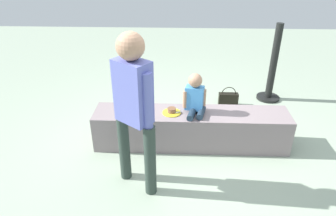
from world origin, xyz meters
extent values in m
plane|color=#97A891|center=(0.00, 0.00, 0.00)|extent=(12.00, 12.00, 0.00)
cube|color=gray|center=(0.00, 0.00, 0.22)|extent=(2.34, 0.45, 0.45)
cylinder|color=#1E3041|center=(0.00, -0.09, 0.49)|extent=(0.13, 0.26, 0.08)
cylinder|color=#1E3041|center=(0.11, -0.07, 0.49)|extent=(0.13, 0.26, 0.08)
cube|color=#4590D6|center=(0.03, 0.03, 0.63)|extent=(0.23, 0.18, 0.28)
sphere|color=tan|center=(0.03, 0.03, 0.85)|extent=(0.16, 0.16, 0.16)
cylinder|color=tan|center=(-0.08, 0.00, 0.62)|extent=(0.05, 0.05, 0.21)
cylinder|color=tan|center=(0.14, 0.06, 0.62)|extent=(0.05, 0.05, 0.21)
cylinder|color=#2A3831|center=(-0.42, -0.86, 0.38)|extent=(0.11, 0.11, 0.77)
cylinder|color=#2A3831|center=(-0.71, -0.64, 0.38)|extent=(0.11, 0.11, 0.77)
cube|color=#5E66B8|center=(-0.56, -0.75, 1.06)|extent=(0.38, 0.35, 0.59)
sphere|color=tan|center=(-0.56, -0.75, 1.48)|extent=(0.25, 0.25, 0.25)
cylinder|color=#5E66B8|center=(-0.43, -0.85, 1.01)|extent=(0.09, 0.09, 0.56)
cylinder|color=#5E66B8|center=(-0.70, -0.65, 1.01)|extent=(0.09, 0.09, 0.56)
cylinder|color=yellow|center=(-0.24, -0.02, 0.45)|extent=(0.22, 0.22, 0.01)
cylinder|color=#855A46|center=(-0.24, -0.02, 0.48)|extent=(0.10, 0.10, 0.05)
cylinder|color=brown|center=(-0.24, -0.02, 0.51)|extent=(0.10, 0.10, 0.01)
cube|color=silver|center=(-0.18, -0.03, 0.46)|extent=(0.11, 0.04, 0.00)
cube|color=#59C6B2|center=(0.09, 0.77, 0.15)|extent=(0.18, 0.12, 0.30)
torus|color=white|center=(0.05, 0.77, 0.30)|extent=(0.07, 0.01, 0.07)
torus|color=white|center=(0.13, 0.77, 0.30)|extent=(0.07, 0.01, 0.07)
cylinder|color=black|center=(1.29, 1.33, 0.02)|extent=(0.36, 0.36, 0.04)
cylinder|color=black|center=(1.29, 1.33, 0.63)|extent=(0.11, 0.11, 1.18)
cylinder|color=silver|center=(-0.71, 0.62, 0.09)|extent=(0.06, 0.06, 0.19)
cone|color=silver|center=(-0.71, 0.62, 0.20)|extent=(0.06, 0.06, 0.03)
cylinder|color=blue|center=(-0.71, 0.62, 0.23)|extent=(0.03, 0.03, 0.02)
cylinder|color=red|center=(-0.91, 1.20, 0.05)|extent=(0.08, 0.08, 0.10)
cube|color=white|center=(0.44, 0.59, 0.05)|extent=(0.31, 0.31, 0.11)
cube|color=black|center=(0.61, 1.08, 0.10)|extent=(0.30, 0.10, 0.19)
torus|color=black|center=(0.61, 1.08, 0.19)|extent=(0.22, 0.01, 0.22)
camera|label=1|loc=(-0.15, -3.21, 2.23)|focal=32.84mm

